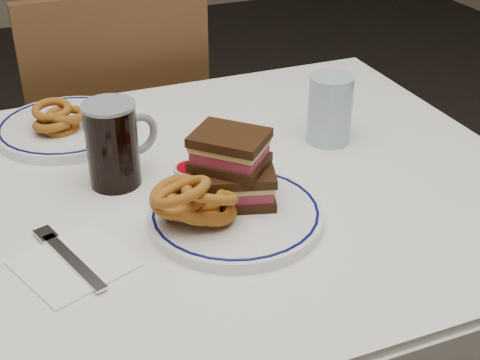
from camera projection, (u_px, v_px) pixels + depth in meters
name	position (u px, v px, depth m)	size (l,w,h in m)	color
dining_table	(154.00, 249.00, 1.12)	(1.27, 0.87, 0.75)	white
chair_far	(117.00, 145.00, 1.75)	(0.43, 0.43, 0.93)	#4B2B18
main_plate	(236.00, 214.00, 1.00)	(0.27, 0.27, 0.02)	white
reuben_sandwich	(234.00, 168.00, 1.00)	(0.14, 0.14, 0.11)	black
onion_rings_main	(194.00, 201.00, 0.96)	(0.13, 0.12, 0.11)	brown
ketchup_ramekin	(190.00, 174.00, 1.06)	(0.05, 0.05, 0.03)	silver
beer_mug	(114.00, 143.00, 1.07)	(0.13, 0.09, 0.14)	black
water_glass	(330.00, 109.00, 1.20)	(0.08, 0.08, 0.13)	#A2C1D1
far_plate	(67.00, 127.00, 1.26)	(0.26, 0.26, 0.02)	white
onion_rings_far	(58.00, 118.00, 1.22)	(0.10, 0.09, 0.06)	brown
napkin_fork	(73.00, 262.00, 0.91)	(0.18, 0.19, 0.01)	white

